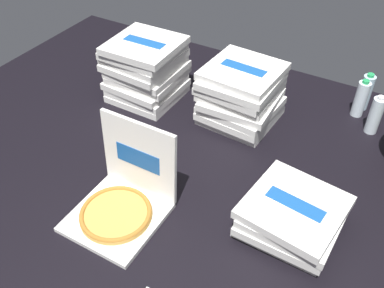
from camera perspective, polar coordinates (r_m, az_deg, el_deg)
ground_plane at (r=1.99m, az=-0.19°, el=-5.37°), size 3.20×2.40×0.02m
open_pizza_box at (r=1.84m, az=-9.32°, el=-7.34°), size 0.37×0.40×0.39m
pizza_stack_center_far at (r=2.46m, az=-6.20°, el=9.93°), size 0.40×0.40×0.36m
pizza_stack_right_near at (r=2.27m, az=6.60°, el=6.55°), size 0.40×0.41×0.32m
pizza_stack_right_mid at (r=1.80m, az=13.30°, el=-9.31°), size 0.41×0.41×0.16m
water_bottle_0 at (r=2.50m, az=21.69°, el=5.68°), size 0.07×0.07×0.22m
water_bottle_1 at (r=2.40m, az=23.38°, el=3.56°), size 0.07×0.07×0.22m
water_bottle_2 at (r=2.56m, az=22.26°, el=6.47°), size 0.07×0.07×0.22m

